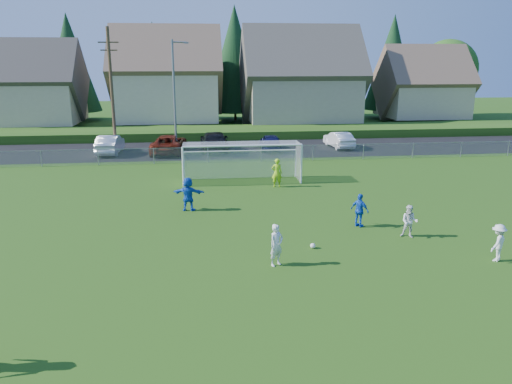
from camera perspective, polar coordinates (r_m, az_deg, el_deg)
ground at (r=16.93m, az=3.17°, el=-11.65°), size 160.00×160.00×0.00m
asphalt_lot at (r=43.15m, az=-2.98°, el=4.90°), size 60.00×60.00×0.00m
grass_embankment at (r=50.48m, az=-3.54°, el=6.83°), size 70.00×6.00×0.80m
soccer_ball at (r=20.82m, az=6.50°, el=-6.13°), size 0.22×0.22×0.22m
player_white_a at (r=18.84m, az=2.35°, el=-6.08°), size 0.71×0.65×1.62m
player_white_b at (r=22.72m, az=17.13°, el=-3.24°), size 0.88×0.82×1.46m
player_white_c at (r=21.40m, az=25.93°, el=-5.23°), size 1.09×1.01×1.47m
player_blue_a at (r=23.56m, az=11.77°, el=-2.08°), size 0.90×0.95×1.58m
player_blue_b at (r=25.74m, az=-7.76°, el=-0.23°), size 1.69×0.82×1.75m
goalkeeper at (r=30.25m, az=2.40°, el=2.21°), size 0.68×0.48×1.76m
car_b at (r=42.73m, az=-16.35°, el=5.25°), size 1.75×4.70×1.54m
car_c at (r=41.87m, az=-9.94°, el=5.44°), size 2.94×5.66×1.52m
car_d at (r=42.36m, az=-4.79°, el=5.79°), size 2.35×5.65×1.63m
car_e at (r=42.52m, az=1.66°, el=5.71°), size 1.84×4.16×1.39m
car_f at (r=44.48m, az=9.46°, el=5.93°), size 1.88×4.33×1.39m
soccer_goal at (r=31.62m, az=-1.68°, el=4.17°), size 7.42×1.90×2.50m
chainlink_fence at (r=37.64m, az=-2.45°, el=4.37°), size 52.06×0.06×1.20m
streetlight at (r=41.03m, az=-9.26°, el=11.01°), size 1.38×0.18×9.00m
utility_pole at (r=42.52m, az=-16.17°, el=11.17°), size 1.60×0.26×10.00m
houses_row at (r=57.54m, az=-2.05°, el=14.79°), size 53.90×11.45×13.27m
tree_row at (r=63.74m, az=-3.37°, el=14.42°), size 65.98×12.36×13.80m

